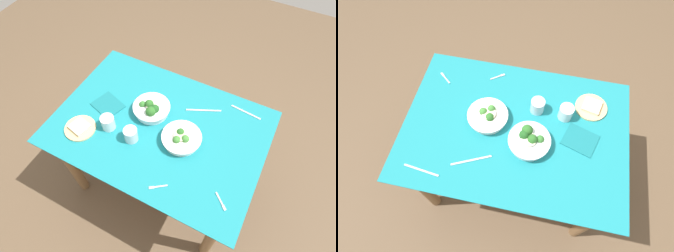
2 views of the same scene
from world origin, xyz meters
TOP-DOWN VIEW (x-y plane):
  - ground_plane at (0.00, 0.00)m, footprint 6.00×6.00m
  - dining_table at (0.00, 0.00)m, footprint 1.26×0.89m
  - broccoli_bowl_far at (-0.16, 0.03)m, footprint 0.23×0.23m
  - broccoli_bowl_near at (0.09, -0.07)m, footprint 0.23×0.23m
  - bread_side_plate at (0.41, 0.23)m, footprint 0.18×0.18m
  - water_glass_center at (0.26, 0.14)m, footprint 0.08×0.08m
  - water_glass_side at (0.10, 0.15)m, footprint 0.08×0.08m
  - fork_by_far_bowl at (-0.50, 0.26)m, footprint 0.08×0.07m
  - fork_by_near_bowl at (-0.17, 0.34)m, footprint 0.09×0.07m
  - table_knife_left at (-0.19, -0.23)m, footprint 0.20×0.10m
  - table_knife_right at (-0.43, -0.34)m, footprint 0.20×0.03m
  - napkin_folded_upper at (0.36, 0.01)m, footprint 0.21×0.19m

SIDE VIEW (x-z plane):
  - ground_plane at x=0.00m, z-range 0.00..0.00m
  - dining_table at x=0.00m, z-range 0.25..1.02m
  - table_knife_left at x=-0.19m, z-range 0.77..0.77m
  - table_knife_right at x=-0.43m, z-range 0.77..0.77m
  - fork_by_far_bowl at x=-0.50m, z-range 0.77..0.77m
  - fork_by_near_bowl at x=-0.17m, z-range 0.77..0.77m
  - napkin_folded_upper at x=0.36m, z-range 0.77..0.78m
  - bread_side_plate at x=0.41m, z-range 0.76..0.80m
  - broccoli_bowl_far at x=-0.16m, z-range 0.76..0.84m
  - broccoli_bowl_near at x=0.09m, z-range 0.76..0.86m
  - water_glass_side at x=0.10m, z-range 0.77..0.86m
  - water_glass_center at x=0.26m, z-range 0.77..0.86m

